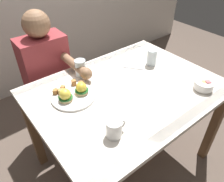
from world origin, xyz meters
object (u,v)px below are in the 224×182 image
object	(u,v)px
fruit_bowl	(204,85)
water_glass_far	(81,69)
eggs_benedict_plate	(73,94)
water_glass_near	(152,58)
dining_table	(127,101)
coffee_mug	(114,128)
diner_person	(49,74)
fork	(132,68)

from	to	relation	value
fruit_bowl	water_glass_far	size ratio (longest dim) A/B	1.03
eggs_benedict_plate	water_glass_near	world-z (taller)	water_glass_near
dining_table	fruit_bowl	world-z (taller)	fruit_bowl
fruit_bowl	coffee_mug	xyz separation A→B (m)	(-0.68, 0.06, 0.02)
dining_table	diner_person	distance (m)	0.66
fruit_bowl	fork	distance (m)	0.50
fruit_bowl	water_glass_near	xyz separation A→B (m)	(-0.03, 0.42, 0.02)
fork	water_glass_near	world-z (taller)	water_glass_near
dining_table	fruit_bowl	size ratio (longest dim) A/B	10.00
eggs_benedict_plate	water_glass_near	xyz separation A→B (m)	(0.66, -0.02, 0.03)
fruit_bowl	dining_table	bearing A→B (deg)	140.67
dining_table	water_glass_far	bearing A→B (deg)	115.28
eggs_benedict_plate	fork	distance (m)	0.51
coffee_mug	water_glass_far	world-z (taller)	water_glass_far
coffee_mug	fork	size ratio (longest dim) A/B	0.81
fruit_bowl	coffee_mug	bearing A→B (deg)	175.24
coffee_mug	water_glass_near	world-z (taller)	water_glass_near
eggs_benedict_plate	diner_person	size ratio (longest dim) A/B	0.24
fork	diner_person	distance (m)	0.65
fork	water_glass_far	xyz separation A→B (m)	(-0.34, 0.16, 0.05)
water_glass_far	diner_person	world-z (taller)	diner_person
fruit_bowl	diner_person	xyz separation A→B (m)	(-0.65, 0.91, -0.12)
coffee_mug	eggs_benedict_plate	bearing A→B (deg)	91.23
dining_table	diner_person	world-z (taller)	diner_person
water_glass_far	fruit_bowl	bearing A→B (deg)	-49.99
fork	water_glass_far	size ratio (longest dim) A/B	1.17
eggs_benedict_plate	water_glass_far	xyz separation A→B (m)	(0.17, 0.18, 0.02)
eggs_benedict_plate	water_glass_far	size ratio (longest dim) A/B	2.31
dining_table	fork	distance (m)	0.27
dining_table	fork	xyz separation A→B (m)	(0.19, 0.16, 0.11)
fork	eggs_benedict_plate	bearing A→B (deg)	-177.35
coffee_mug	water_glass_far	bearing A→B (deg)	74.13
water_glass_near	water_glass_far	world-z (taller)	water_glass_near
coffee_mug	fork	distance (m)	0.65
coffee_mug	water_glass_near	distance (m)	0.75
dining_table	coffee_mug	xyz separation A→B (m)	(-0.31, -0.25, 0.16)
fork	diner_person	xyz separation A→B (m)	(-0.47, 0.44, -0.09)
eggs_benedict_plate	water_glass_far	bearing A→B (deg)	46.54
dining_table	water_glass_near	bearing A→B (deg)	18.63
water_glass_near	diner_person	bearing A→B (deg)	141.72
diner_person	dining_table	bearing A→B (deg)	-65.30
fruit_bowl	water_glass_far	world-z (taller)	water_glass_far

